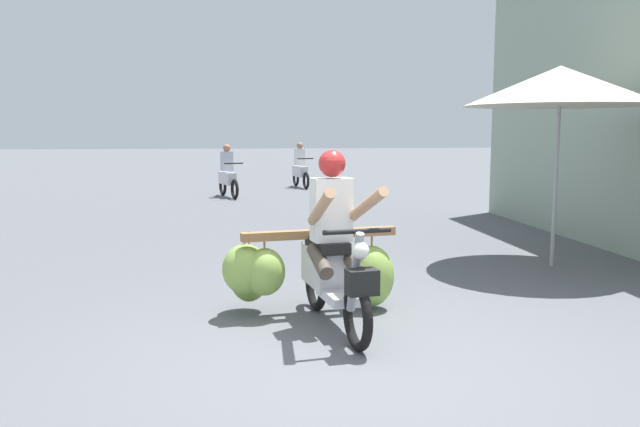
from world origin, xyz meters
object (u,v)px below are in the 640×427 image
(motorbike_main_loaded, at_px, (310,264))
(motorbike_distant_ahead_left, at_px, (300,169))
(market_umbrella_near_shop, at_px, (560,86))
(motorbike_distant_ahead_right, at_px, (228,176))

(motorbike_main_loaded, relative_size, motorbike_distant_ahead_left, 1.09)
(motorbike_distant_ahead_left, xyz_separation_m, market_umbrella_near_shop, (2.13, -11.97, 1.73))
(motorbike_distant_ahead_left, bearing_deg, market_umbrella_near_shop, -79.93)
(motorbike_main_loaded, height_order, market_umbrella_near_shop, market_umbrella_near_shop)
(market_umbrella_near_shop, bearing_deg, motorbike_distant_ahead_right, 114.79)
(market_umbrella_near_shop, bearing_deg, motorbike_distant_ahead_left, 100.07)
(motorbike_main_loaded, height_order, motorbike_distant_ahead_right, motorbike_main_loaded)
(motorbike_main_loaded, xyz_separation_m, motorbike_distant_ahead_left, (1.26, 13.89, 0.05))
(motorbike_main_loaded, relative_size, motorbike_distant_ahead_right, 1.11)
(motorbike_main_loaded, bearing_deg, motorbike_distant_ahead_left, 84.82)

